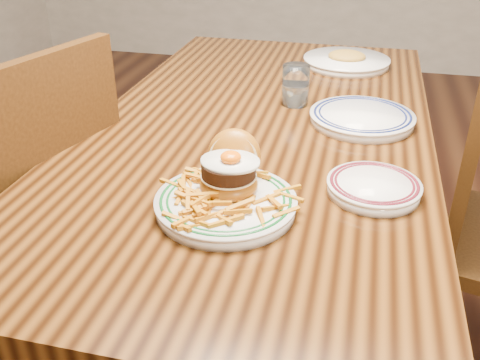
% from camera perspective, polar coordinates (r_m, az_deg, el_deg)
% --- Properties ---
extents(floor, '(6.00, 6.00, 0.00)m').
position_cam_1_polar(floor, '(1.80, 1.66, -16.41)').
color(floor, black).
rests_on(floor, ground).
extents(table, '(0.85, 1.60, 0.75)m').
position_cam_1_polar(table, '(1.41, 2.04, 2.81)').
color(table, black).
rests_on(table, floor).
extents(chair_left, '(0.56, 0.56, 0.97)m').
position_cam_1_polar(chair_left, '(1.48, -21.70, -4.32)').
color(chair_left, '#43270D').
rests_on(chair_left, floor).
extents(main_plate, '(0.27, 0.28, 0.13)m').
position_cam_1_polar(main_plate, '(1.00, -1.37, -1.08)').
color(main_plate, white).
rests_on(main_plate, table).
extents(side_plate, '(0.18, 0.18, 0.03)m').
position_cam_1_polar(side_plate, '(1.08, 14.08, -0.66)').
color(side_plate, white).
rests_on(side_plate, table).
extents(rear_plate, '(0.26, 0.26, 0.03)m').
position_cam_1_polar(rear_plate, '(1.40, 12.87, 6.56)').
color(rear_plate, white).
rests_on(rear_plate, table).
extents(water_glass, '(0.07, 0.07, 0.11)m').
position_cam_1_polar(water_glass, '(1.48, 5.93, 9.79)').
color(water_glass, white).
rests_on(water_glass, table).
extents(far_plate, '(0.28, 0.28, 0.05)m').
position_cam_1_polar(far_plate, '(1.86, 11.29, 12.36)').
color(far_plate, white).
rests_on(far_plate, table).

